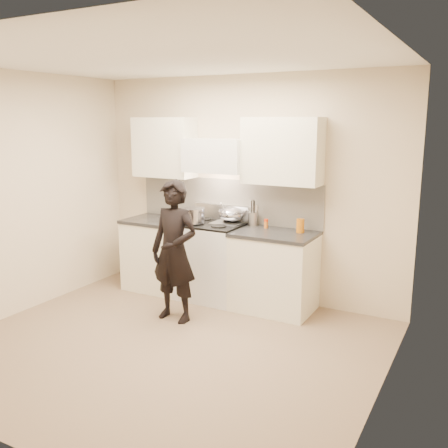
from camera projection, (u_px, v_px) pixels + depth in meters
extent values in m
plane|color=#7E654D|center=(166.00, 347.00, 4.86)|extent=(4.00, 4.00, 0.00)
cube|color=beige|center=(246.00, 188.00, 6.09)|extent=(4.00, 0.04, 2.70)
cube|color=beige|center=(14.00, 195.00, 5.52)|extent=(0.04, 3.50, 2.70)
cube|color=beige|center=(387.00, 234.00, 3.65)|extent=(0.04, 3.50, 2.70)
cube|color=silver|center=(159.00, 58.00, 4.31)|extent=(4.00, 3.50, 0.02)
cube|color=silver|center=(227.00, 200.00, 6.23)|extent=(2.50, 0.02, 0.53)
cube|color=#B0B0B3|center=(222.00, 213.00, 6.25)|extent=(0.76, 0.08, 0.20)
cube|color=white|center=(216.00, 156.00, 5.98)|extent=(0.76, 0.40, 0.40)
cylinder|color=silver|center=(209.00, 172.00, 5.86)|extent=(0.66, 0.02, 0.02)
cube|color=white|center=(282.00, 151.00, 5.61)|extent=(0.90, 0.33, 0.75)
cube|color=white|center=(164.00, 147.00, 6.36)|extent=(0.80, 0.33, 0.75)
cube|color=#BEAC97|center=(254.00, 210.00, 6.06)|extent=(0.08, 0.01, 0.12)
cube|color=white|center=(212.00, 262.00, 6.13)|extent=(0.76, 0.65, 0.92)
cube|color=black|center=(212.00, 224.00, 6.04)|extent=(0.76, 0.65, 0.02)
cube|color=silver|center=(228.00, 222.00, 6.06)|extent=(0.36, 0.34, 0.01)
cylinder|color=silver|center=(199.00, 241.00, 5.81)|extent=(0.62, 0.02, 0.02)
cylinder|color=black|center=(192.00, 223.00, 5.99)|extent=(0.18, 0.18, 0.01)
cylinder|color=black|center=(219.00, 226.00, 5.82)|extent=(0.18, 0.18, 0.01)
cylinder|color=black|center=(205.00, 219.00, 6.25)|extent=(0.18, 0.18, 0.01)
cylinder|color=black|center=(230.00, 222.00, 6.08)|extent=(0.18, 0.18, 0.01)
cube|color=white|center=(274.00, 273.00, 5.75)|extent=(0.90, 0.65, 0.88)
cube|color=black|center=(275.00, 234.00, 5.66)|extent=(0.92, 0.67, 0.04)
cube|color=white|center=(160.00, 255.00, 6.50)|extent=(0.80, 0.65, 0.88)
cube|color=black|center=(159.00, 221.00, 6.41)|extent=(0.82, 0.67, 0.04)
ellipsoid|color=silver|center=(232.00, 214.00, 6.05)|extent=(0.32, 0.32, 0.17)
torus|color=silver|center=(232.00, 211.00, 6.04)|extent=(0.33, 0.33, 0.01)
ellipsoid|color=beige|center=(232.00, 215.00, 6.05)|extent=(0.18, 0.18, 0.08)
cylinder|color=white|center=(224.00, 208.00, 5.94)|extent=(0.07, 0.23, 0.17)
cylinder|color=silver|center=(194.00, 215.00, 5.96)|extent=(0.35, 0.35, 0.18)
cube|color=silver|center=(186.00, 208.00, 6.08)|extent=(0.06, 0.05, 0.01)
cube|color=silver|center=(201.00, 212.00, 5.83)|extent=(0.06, 0.05, 0.01)
cylinder|color=#B0B0B3|center=(253.00, 219.00, 5.99)|extent=(0.12, 0.12, 0.16)
cylinder|color=black|center=(254.00, 213.00, 5.96)|extent=(0.01, 0.01, 0.29)
cylinder|color=white|center=(255.00, 212.00, 5.97)|extent=(0.01, 0.01, 0.29)
cylinder|color=#B0B0B3|center=(254.00, 212.00, 5.99)|extent=(0.01, 0.01, 0.29)
cylinder|color=black|center=(253.00, 212.00, 6.00)|extent=(0.01, 0.01, 0.29)
cylinder|color=#B0B0B3|center=(251.00, 212.00, 6.00)|extent=(0.01, 0.01, 0.29)
cylinder|color=white|center=(251.00, 212.00, 5.98)|extent=(0.01, 0.01, 0.29)
cylinder|color=black|center=(251.00, 212.00, 5.96)|extent=(0.01, 0.01, 0.29)
cylinder|color=#B0B0B3|center=(253.00, 213.00, 5.95)|extent=(0.01, 0.01, 0.29)
cylinder|color=#CE691E|center=(266.00, 225.00, 5.86)|extent=(0.05, 0.05, 0.08)
cylinder|color=red|center=(266.00, 220.00, 5.85)|extent=(0.05, 0.05, 0.03)
cylinder|color=#C1670D|center=(300.00, 226.00, 5.62)|extent=(0.09, 0.09, 0.16)
imported|color=black|center=(174.00, 251.00, 5.39)|extent=(0.58, 0.40, 1.55)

